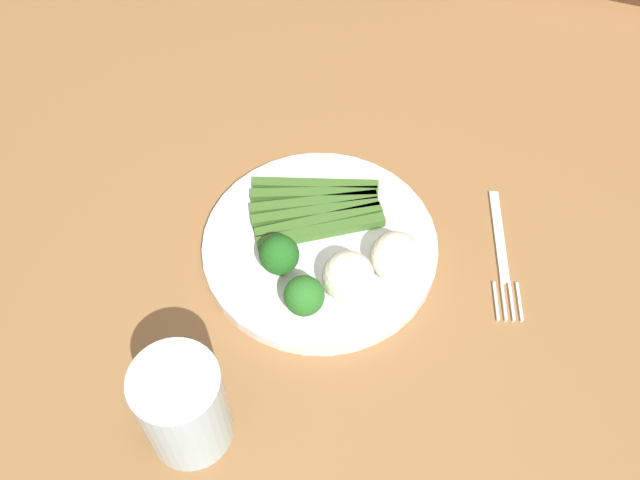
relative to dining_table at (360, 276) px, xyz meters
name	(u,v)px	position (x,y,z in m)	size (l,w,h in m)	color
ground_plane	(345,455)	(0.00, 0.00, -0.65)	(6.00, 6.00, 0.02)	#B7A88E
dining_table	(360,276)	(0.00, 0.00, 0.00)	(1.46, 0.97, 0.73)	olive
chair	(563,59)	(-0.19, -0.62, -0.14)	(0.45, 0.45, 0.87)	brown
plate	(320,247)	(0.04, 0.04, 0.10)	(0.25, 0.25, 0.01)	white
asparagus_bundle	(316,208)	(0.05, 0.00, 0.11)	(0.16, 0.12, 0.01)	#3D6626
broccoli_left	(304,296)	(0.03, 0.12, 0.13)	(0.04, 0.04, 0.05)	#568E33
broccoli_front	(279,255)	(0.07, 0.08, 0.13)	(0.04, 0.04, 0.05)	#4C7F2B
cauliflower_near_fork	(348,276)	(-0.01, 0.08, 0.13)	(0.05, 0.05, 0.05)	white
cauliflower_back	(395,256)	(-0.05, 0.05, 0.13)	(0.05, 0.05, 0.05)	white
fork	(502,255)	(-0.15, -0.02, 0.09)	(0.07, 0.16, 0.00)	silver
water_glass	(183,407)	(0.09, 0.27, 0.15)	(0.08, 0.08, 0.11)	silver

